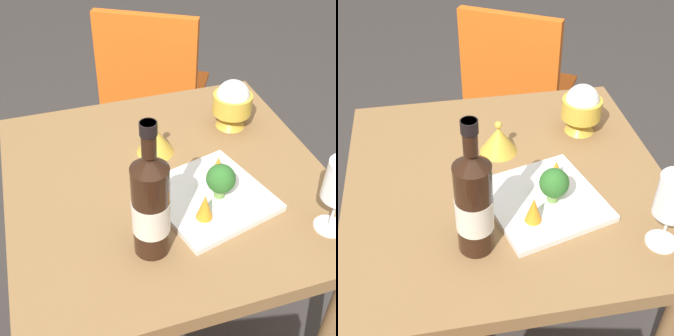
% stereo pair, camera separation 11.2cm
% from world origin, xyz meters
% --- Properties ---
extents(ground_plane, '(8.00, 8.00, 0.00)m').
position_xyz_m(ground_plane, '(0.00, 0.00, 0.00)').
color(ground_plane, '#383330').
extents(dining_table, '(0.79, 0.79, 0.72)m').
position_xyz_m(dining_table, '(0.00, 0.00, 0.62)').
color(dining_table, olive).
rests_on(dining_table, ground_plane).
extents(chair_by_wall, '(0.55, 0.55, 0.85)m').
position_xyz_m(chair_by_wall, '(0.81, -0.18, 0.53)').
color(chair_by_wall, orange).
rests_on(chair_by_wall, ground_plane).
extents(wine_bottle, '(0.08, 0.08, 0.32)m').
position_xyz_m(wine_bottle, '(-0.21, 0.10, 0.84)').
color(wine_bottle, black).
rests_on(wine_bottle, dining_table).
extents(rice_bowl, '(0.11, 0.11, 0.14)m').
position_xyz_m(rice_bowl, '(0.17, -0.24, 0.80)').
color(rice_bowl, gold).
rests_on(rice_bowl, dining_table).
extents(rice_bowl_lid, '(0.10, 0.10, 0.09)m').
position_xyz_m(rice_bowl_lid, '(0.11, 0.00, 0.76)').
color(rice_bowl_lid, gold).
rests_on(rice_bowl_lid, dining_table).
extents(serving_plate, '(0.31, 0.31, 0.02)m').
position_xyz_m(serving_plate, '(-0.11, -0.07, 0.73)').
color(serving_plate, white).
rests_on(serving_plate, dining_table).
extents(broccoli_floret, '(0.07, 0.07, 0.09)m').
position_xyz_m(broccoli_floret, '(-0.12, -0.09, 0.79)').
color(broccoli_floret, '#729E4C').
rests_on(broccoli_floret, serving_plate).
extents(carrot_garnish_left, '(0.04, 0.04, 0.06)m').
position_xyz_m(carrot_garnish_left, '(-0.17, -0.03, 0.77)').
color(carrot_garnish_left, orange).
rests_on(carrot_garnish_left, serving_plate).
extents(carrot_garnish_right, '(0.04, 0.04, 0.05)m').
position_xyz_m(carrot_garnish_right, '(-0.04, -0.11, 0.76)').
color(carrot_garnish_right, orange).
rests_on(carrot_garnish_right, serving_plate).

